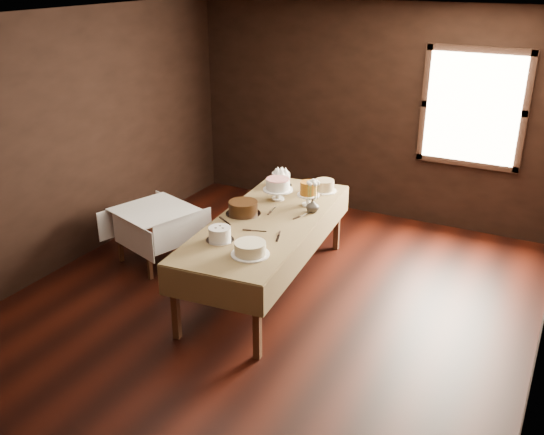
{
  "coord_description": "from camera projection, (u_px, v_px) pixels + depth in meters",
  "views": [
    {
      "loc": [
        2.49,
        -4.57,
        3.24
      ],
      "look_at": [
        0.0,
        0.2,
        0.95
      ],
      "focal_mm": 39.93,
      "sensor_mm": 36.0,
      "label": 1
    }
  ],
  "objects": [
    {
      "name": "side_table",
      "position": [
        155.0,
        215.0,
        6.85
      ],
      "size": [
        0.99,
        0.99,
        0.66
      ],
      "rotation": [
        0.0,
        0.0,
        -0.32
      ],
      "color": "#412313",
      "rests_on": "ground"
    },
    {
      "name": "cake_server_e",
      "position": [
        227.0,
        223.0,
        6.11
      ],
      "size": [
        0.22,
        0.15,
        0.01
      ],
      "primitive_type": "cube",
      "rotation": [
        0.0,
        0.0,
        -0.55
      ],
      "color": "silver",
      "rests_on": "display_table"
    },
    {
      "name": "display_table",
      "position": [
        267.0,
        225.0,
        6.22
      ],
      "size": [
        1.23,
        2.65,
        0.8
      ],
      "rotation": [
        0.0,
        0.0,
        0.09
      ],
      "color": "#412313",
      "rests_on": "ground"
    },
    {
      "name": "wall_back",
      "position": [
        370.0,
        112.0,
        7.96
      ],
      "size": [
        5.0,
        0.02,
        2.8
      ],
      "primitive_type": "cube",
      "color": "black",
      "rests_on": "ground"
    },
    {
      "name": "flower_bouquet",
      "position": [
        313.0,
        188.0,
        6.28
      ],
      "size": [
        0.14,
        0.14,
        0.2
      ],
      "primitive_type": null,
      "color": "white",
      "rests_on": "flower_vase"
    },
    {
      "name": "cake_meringue",
      "position": [
        281.0,
        180.0,
        7.09
      ],
      "size": [
        0.27,
        0.27,
        0.16
      ],
      "color": "silver",
      "rests_on": "display_table"
    },
    {
      "name": "window",
      "position": [
        473.0,
        109.0,
        7.27
      ],
      "size": [
        1.1,
        0.05,
        1.3
      ],
      "primitive_type": "cube",
      "color": "#FFEABF",
      "rests_on": "wall_back"
    },
    {
      "name": "cake_chocolate",
      "position": [
        243.0,
        208.0,
        6.3
      ],
      "size": [
        0.43,
        0.43,
        0.14
      ],
      "color": "silver",
      "rests_on": "display_table"
    },
    {
      "name": "ceiling",
      "position": [
        261.0,
        19.0,
        4.96
      ],
      "size": [
        5.0,
        6.0,
        0.01
      ],
      "primitive_type": "cube",
      "color": "beige",
      "rests_on": "wall_back"
    },
    {
      "name": "cake_speckled",
      "position": [
        324.0,
        186.0,
        6.94
      ],
      "size": [
        0.28,
        0.28,
        0.13
      ],
      "color": "white",
      "rests_on": "display_table"
    },
    {
      "name": "cake_caramel",
      "position": [
        308.0,
        195.0,
        6.51
      ],
      "size": [
        0.26,
        0.26,
        0.28
      ],
      "color": "white",
      "rests_on": "display_table"
    },
    {
      "name": "cake_server_b",
      "position": [
        278.0,
        239.0,
        5.76
      ],
      "size": [
        0.1,
        0.23,
        0.01
      ],
      "primitive_type": "cube",
      "rotation": [
        0.0,
        0.0,
        -1.24
      ],
      "color": "silver",
      "rests_on": "display_table"
    },
    {
      "name": "cake_cream",
      "position": [
        250.0,
        249.0,
        5.43
      ],
      "size": [
        0.36,
        0.36,
        0.12
      ],
      "color": "white",
      "rests_on": "display_table"
    },
    {
      "name": "cake_server_c",
      "position": [
        273.0,
        209.0,
        6.44
      ],
      "size": [
        0.06,
        0.24,
        0.01
      ],
      "primitive_type": "cube",
      "rotation": [
        0.0,
        0.0,
        1.71
      ],
      "color": "silver",
      "rests_on": "display_table"
    },
    {
      "name": "wall_left",
      "position": [
        60.0,
        144.0,
        6.57
      ],
      "size": [
        0.02,
        6.0,
        2.8
      ],
      "primitive_type": "cube",
      "color": "black",
      "rests_on": "ground"
    },
    {
      "name": "cake_server_d",
      "position": [
        304.0,
        215.0,
        6.3
      ],
      "size": [
        0.1,
        0.24,
        0.01
      ],
      "primitive_type": "cube",
      "rotation": [
        0.0,
        0.0,
        1.26
      ],
      "color": "silver",
      "rests_on": "display_table"
    },
    {
      "name": "cake_server_a",
      "position": [
        259.0,
        231.0,
        5.92
      ],
      "size": [
        0.24,
        0.1,
        0.01
      ],
      "primitive_type": "cube",
      "rotation": [
        0.0,
        0.0,
        0.31
      ],
      "color": "silver",
      "rests_on": "display_table"
    },
    {
      "name": "floor",
      "position": [
        263.0,
        312.0,
        6.06
      ],
      "size": [
        5.0,
        6.0,
        0.01
      ],
      "primitive_type": "cube",
      "color": "black",
      "rests_on": "ground"
    },
    {
      "name": "flower_vase",
      "position": [
        313.0,
        206.0,
        6.35
      ],
      "size": [
        0.19,
        0.19,
        0.14
      ],
      "primitive_type": "imported",
      "rotation": [
        0.0,
        0.0,
        0.45
      ],
      "color": "#2D2823",
      "rests_on": "display_table"
    },
    {
      "name": "cake_lattice",
      "position": [
        278.0,
        190.0,
        6.67
      ],
      "size": [
        0.33,
        0.33,
        0.25
      ],
      "color": "white",
      "rests_on": "display_table"
    },
    {
      "name": "cake_swirl",
      "position": [
        220.0,
        235.0,
        5.7
      ],
      "size": [
        0.3,
        0.3,
        0.14
      ],
      "color": "silver",
      "rests_on": "display_table"
    }
  ]
}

